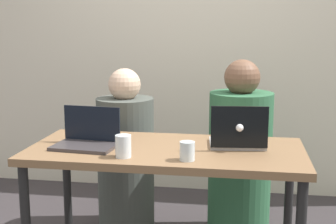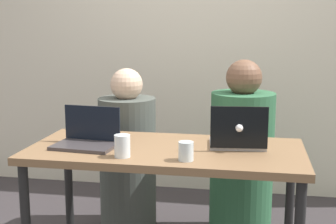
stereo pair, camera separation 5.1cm
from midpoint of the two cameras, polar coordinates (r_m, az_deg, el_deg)
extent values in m
cube|color=beige|center=(3.91, 4.29, 8.21)|extent=(4.50, 0.10, 2.47)
cube|color=brown|center=(2.49, 0.31, -4.81)|extent=(1.45, 0.67, 0.04)
cylinder|color=black|center=(3.05, -11.50, -9.56)|extent=(0.05, 0.05, 0.71)
cylinder|color=black|center=(2.85, 15.09, -11.13)|extent=(0.05, 0.05, 0.71)
cylinder|color=#494F48|center=(3.24, -4.47, -6.28)|extent=(0.41, 0.41, 0.91)
sphere|color=beige|center=(3.13, -4.61, 3.37)|extent=(0.22, 0.22, 0.22)
cylinder|color=#2F6440|center=(3.13, 9.40, -6.47)|extent=(0.43, 0.43, 0.97)
sphere|color=brown|center=(3.02, 9.73, 4.16)|extent=(0.23, 0.23, 0.23)
cube|color=#393436|center=(2.51, -9.60, -4.13)|extent=(0.34, 0.23, 0.02)
cube|color=black|center=(2.58, -8.65, -1.33)|extent=(0.32, 0.04, 0.19)
sphere|color=white|center=(2.60, -8.53, -1.28)|extent=(0.03, 0.03, 0.03)
cube|color=#B5B3B3|center=(2.56, 8.97, -3.86)|extent=(0.31, 0.26, 0.02)
cube|color=black|center=(2.41, 9.26, -1.88)|extent=(0.29, 0.04, 0.22)
sphere|color=white|center=(2.40, 9.29, -1.96)|extent=(0.04, 0.04, 0.04)
cylinder|color=silver|center=(2.24, 2.86, -4.79)|extent=(0.07, 0.07, 0.09)
cylinder|color=silver|center=(2.25, 2.85, -5.30)|extent=(0.06, 0.06, 0.05)
cylinder|color=white|center=(2.31, -4.96, -4.15)|extent=(0.08, 0.08, 0.11)
cylinder|color=silver|center=(2.31, -4.95, -4.75)|extent=(0.07, 0.07, 0.06)
camera|label=1|loc=(0.03, -89.42, 0.11)|focal=50.00mm
camera|label=2|loc=(0.03, 90.58, -0.11)|focal=50.00mm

